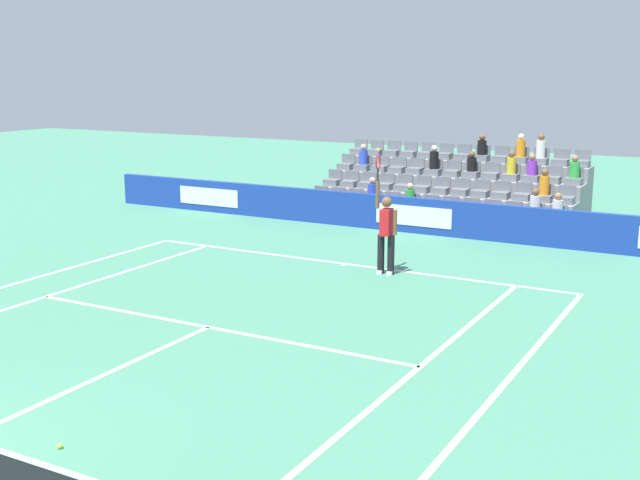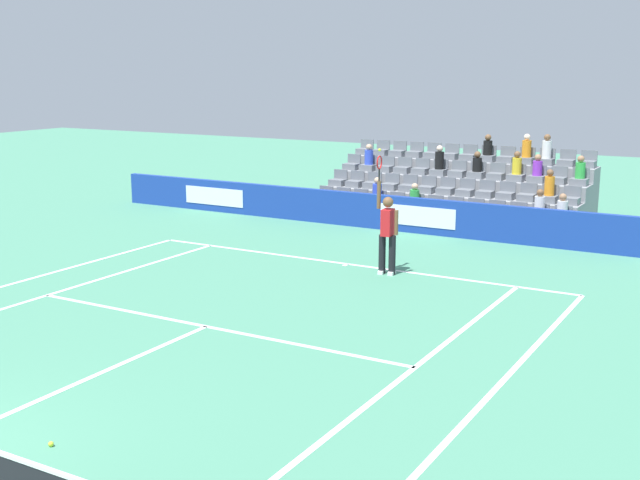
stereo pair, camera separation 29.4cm
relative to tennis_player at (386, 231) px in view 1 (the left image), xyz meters
name	(u,v)px [view 1 (the left image)]	position (x,y,z in m)	size (l,w,h in m)	color
line_baseline	(346,264)	(1.21, -0.39, -0.99)	(10.97, 0.10, 0.01)	white
line_service	(208,327)	(1.21, 5.10, -0.99)	(8.23, 0.10, 0.01)	white
line_centre_service	(78,387)	(1.21, 8.30, -0.99)	(0.10, 6.40, 0.01)	white
line_singles_sideline_left	(29,302)	(5.32, 5.56, -0.99)	(0.10, 11.89, 0.01)	white
line_singles_sideline_right	(409,376)	(-2.91, 5.56, -0.99)	(0.10, 11.89, 0.01)	white
line_doubles_sideline_right	(496,393)	(-4.28, 5.56, -0.99)	(0.10, 11.89, 0.01)	white
line_centre_mark	(344,265)	(1.21, -0.29, -0.99)	(0.10, 0.20, 0.01)	white
sponsor_barrier	(415,215)	(1.21, -4.66, -0.49)	(21.41, 0.22, 1.01)	#193899
tennis_player	(386,231)	(0.00, 0.00, 0.00)	(0.53, 0.38, 2.85)	black
stadium_stand	(451,195)	(1.18, -7.60, -0.31)	(8.06, 3.80, 2.62)	gray
loose_tennis_ball	(60,446)	(-0.06, 9.85, -0.96)	(0.07, 0.07, 0.07)	#D1E533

